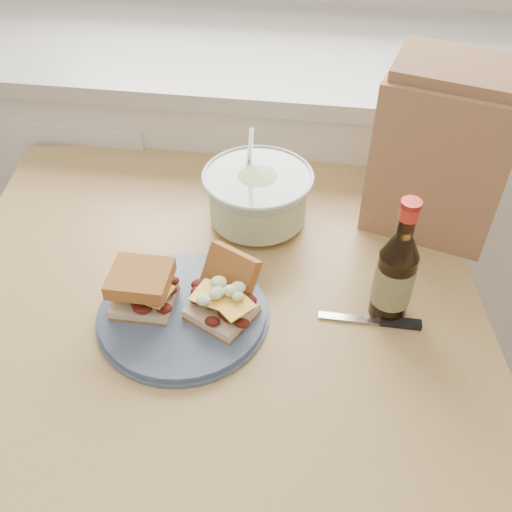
# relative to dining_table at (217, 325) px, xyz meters

# --- Properties ---
(cabinet_run) EXTENTS (2.50, 0.64, 0.94)m
(cabinet_run) POSITION_rel_dining_table_xyz_m (-0.03, 0.72, -0.20)
(cabinet_run) COLOR silver
(cabinet_run) RESTS_ON ground
(dining_table) EXTENTS (1.08, 1.08, 0.79)m
(dining_table) POSITION_rel_dining_table_xyz_m (0.00, 0.00, 0.00)
(dining_table) COLOR tan
(dining_table) RESTS_ON ground
(plate) EXTENTS (0.28, 0.28, 0.02)m
(plate) POSITION_rel_dining_table_xyz_m (-0.04, -0.08, 0.12)
(plate) COLOR #465672
(plate) RESTS_ON dining_table
(sandwich_left) EXTENTS (0.10, 0.09, 0.07)m
(sandwich_left) POSITION_rel_dining_table_xyz_m (-0.10, -0.08, 0.17)
(sandwich_left) COLOR beige
(sandwich_left) RESTS_ON plate
(sandwich_right) EXTENTS (0.13, 0.17, 0.08)m
(sandwich_right) POSITION_rel_dining_table_xyz_m (0.03, -0.07, 0.16)
(sandwich_right) COLOR beige
(sandwich_right) RESTS_ON plate
(coleslaw_bowl) EXTENTS (0.22, 0.22, 0.22)m
(coleslaw_bowl) POSITION_rel_dining_table_xyz_m (0.05, 0.19, 0.17)
(coleslaw_bowl) COLOR #B2C0BA
(coleslaw_bowl) RESTS_ON dining_table
(beer_bottle) EXTENTS (0.07, 0.07, 0.24)m
(beer_bottle) POSITION_rel_dining_table_xyz_m (0.31, -0.02, 0.20)
(beer_bottle) COLOR black
(beer_bottle) RESTS_ON dining_table
(knife) EXTENTS (0.17, 0.02, 0.01)m
(knife) POSITION_rel_dining_table_xyz_m (0.31, -0.05, 0.12)
(knife) COLOR silver
(knife) RESTS_ON dining_table
(paper_bag) EXTENTS (0.27, 0.21, 0.31)m
(paper_bag) POSITION_rel_dining_table_xyz_m (0.39, 0.24, 0.27)
(paper_bag) COLOR #8F6445
(paper_bag) RESTS_ON dining_table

